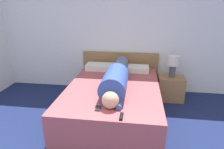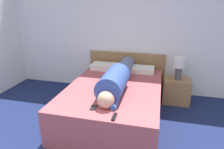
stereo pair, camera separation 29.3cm
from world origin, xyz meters
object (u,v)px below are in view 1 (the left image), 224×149
object	(u,v)px
bed	(113,101)
tv_remote	(121,116)
cell_phone	(98,108)
nightstand	(170,88)
pillow_near_headboard	(102,67)
person_lying	(117,78)
pillow_second	(134,68)
table_lamp	(173,64)

from	to	relation	value
bed	tv_remote	distance (m)	0.96
tv_remote	cell_phone	distance (m)	0.34
nightstand	pillow_near_headboard	world-z (taller)	pillow_near_headboard
nightstand	tv_remote	xyz separation A→B (m)	(-0.80, -1.64, 0.31)
person_lying	cell_phone	size ratio (longest dim) A/B	13.48
nightstand	person_lying	xyz separation A→B (m)	(-0.96, -0.77, 0.45)
person_lying	nightstand	bearing A→B (deg)	38.85
tv_remote	nightstand	bearing A→B (deg)	63.95
pillow_second	tv_remote	world-z (taller)	pillow_second
bed	table_lamp	bearing A→B (deg)	36.24
table_lamp	person_lying	world-z (taller)	person_lying
table_lamp	pillow_near_headboard	bearing A→B (deg)	177.55
nightstand	pillow_second	distance (m)	0.80
table_lamp	pillow_second	xyz separation A→B (m)	(-0.72, 0.06, -0.15)
nightstand	pillow_near_headboard	distance (m)	1.40
bed	person_lying	distance (m)	0.42
pillow_near_headboard	tv_remote	xyz separation A→B (m)	(0.55, -1.69, -0.04)
bed	person_lying	bearing A→B (deg)	-27.39
pillow_second	tv_remote	size ratio (longest dim) A/B	3.79
cell_phone	pillow_second	bearing A→B (deg)	75.80
tv_remote	bed	bearing A→B (deg)	103.27
bed	nightstand	world-z (taller)	bed
pillow_near_headboard	tv_remote	size ratio (longest dim) A/B	3.99
pillow_near_headboard	pillow_second	distance (m)	0.63
nightstand	cell_phone	bearing A→B (deg)	-126.75
pillow_second	cell_phone	size ratio (longest dim) A/B	4.37
nightstand	person_lying	world-z (taller)	person_lying
cell_phone	tv_remote	bearing A→B (deg)	-27.43
pillow_second	bed	bearing A→B (deg)	-110.31
table_lamp	cell_phone	distance (m)	1.86
bed	tv_remote	world-z (taller)	tv_remote
pillow_near_headboard	person_lying	bearing A→B (deg)	-64.53
cell_phone	nightstand	bearing A→B (deg)	53.25
pillow_second	cell_phone	bearing A→B (deg)	-104.20
bed	tv_remote	bearing A→B (deg)	-76.73
table_lamp	tv_remote	bearing A→B (deg)	-116.05
nightstand	tv_remote	size ratio (longest dim) A/B	3.21
nightstand	pillow_second	xyz separation A→B (m)	(-0.72, 0.06, 0.35)
table_lamp	cell_phone	xyz separation A→B (m)	(-1.10, -1.48, -0.19)
person_lying	pillow_near_headboard	size ratio (longest dim) A/B	2.93
pillow_second	pillow_near_headboard	bearing A→B (deg)	180.00
cell_phone	person_lying	bearing A→B (deg)	78.17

